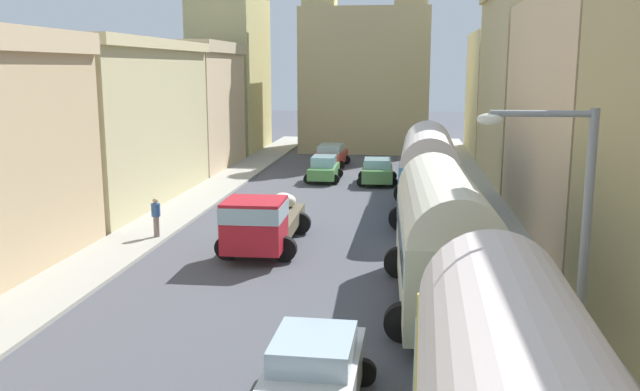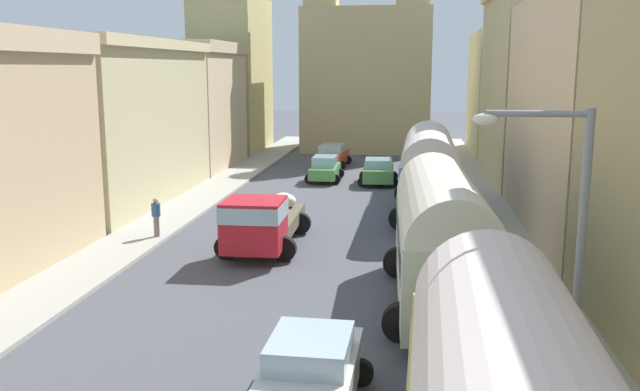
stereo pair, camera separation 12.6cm
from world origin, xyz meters
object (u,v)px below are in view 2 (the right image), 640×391
car_0 (325,169)px  car_2 (310,373)px  parked_bus_2 (429,168)px  car_3 (378,171)px  pedestrian_0 (156,216)px  streetlamp_near (563,250)px  cargo_truck_0 (262,221)px  parked_bus_1 (441,233)px  car_1 (332,155)px

car_0 → car_2: (3.17, -27.79, 0.03)m
parked_bus_2 → car_3: parked_bus_2 is taller
parked_bus_2 → pedestrian_0: size_ratio=5.47×
car_2 → pedestrian_0: pedestrian_0 is taller
pedestrian_0 → streetlamp_near: (12.64, -13.54, 2.77)m
parked_bus_2 → car_3: size_ratio=2.54×
cargo_truck_0 → car_3: (3.65, 15.55, -0.43)m
parked_bus_1 → car_0: bearing=105.7°
car_0 → car_3: size_ratio=1.03×
pedestrian_0 → parked_bus_2: bearing=28.4°
parked_bus_1 → streetlamp_near: (1.70, -7.25, 1.55)m
parked_bus_1 → car_1: size_ratio=1.94×
parked_bus_1 → parked_bus_2: size_ratio=0.92×
car_3 → parked_bus_1: bearing=-82.5°
parked_bus_2 → streetlamp_near: 19.56m
car_1 → pedestrian_0: (-4.69, -21.16, 0.19)m
car_0 → car_3: 3.36m
car_0 → car_2: size_ratio=1.00×
parked_bus_2 → streetlamp_near: size_ratio=1.52×
car_3 → streetlamp_near: (4.41, -27.94, 2.98)m
cargo_truck_0 → pedestrian_0: size_ratio=3.96×
parked_bus_1 → streetlamp_near: size_ratio=1.40×
parked_bus_2 → car_1: bearing=112.1°
streetlamp_near → car_0: bearing=105.1°
cargo_truck_0 → streetlamp_near: size_ratio=1.10×
parked_bus_2 → pedestrian_0: bearing=-151.6°
car_2 → car_3: car_2 is taller
parked_bus_1 → parked_bus_2: 12.17m
cargo_truck_0 → parked_bus_2: bearing=48.0°
cargo_truck_0 → streetlamp_near: (8.06, -12.39, 2.55)m
car_1 → pedestrian_0: size_ratio=2.60×
cargo_truck_0 → car_1: 22.31m
car_0 → car_3: (3.29, -0.69, 0.01)m
car_0 → pedestrian_0: bearing=-108.1°
parked_bus_1 → pedestrian_0: 12.67m
car_0 → car_3: bearing=-11.8°
pedestrian_0 → streetlamp_near: streetlamp_near is taller
parked_bus_1 → streetlamp_near: 7.61m
parked_bus_1 → car_3: (-2.71, 20.69, -1.43)m
car_1 → car_3: (3.54, -6.76, -0.02)m
parked_bus_1 → streetlamp_near: streetlamp_near is taller
streetlamp_near → cargo_truck_0: bearing=123.0°
parked_bus_1 → car_1: bearing=102.8°
car_0 → parked_bus_1: bearing=-74.3°
car_2 → pedestrian_0: size_ratio=2.22×
parked_bus_2 → streetlamp_near: bearing=-84.9°
car_2 → pedestrian_0: bearing=122.6°
car_1 → pedestrian_0: pedestrian_0 is taller
pedestrian_0 → parked_bus_1: bearing=-29.9°
car_3 → streetlamp_near: size_ratio=0.60×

